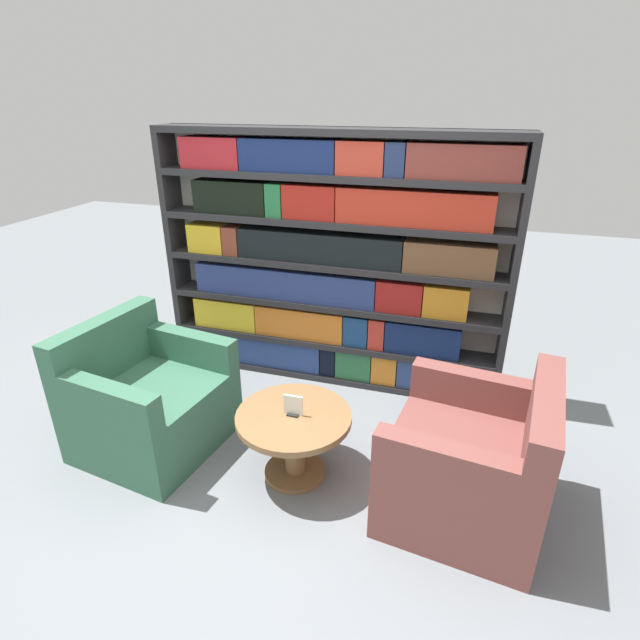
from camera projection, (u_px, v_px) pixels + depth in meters
name	position (u px, v px, depth m)	size (l,w,h in m)	color
ground_plane	(267.00, 486.00, 3.04)	(14.00, 14.00, 0.00)	slate
bookshelf	(331.00, 265.00, 3.86)	(2.70, 0.30, 1.97)	silver
armchair_left	(149.00, 403.00, 3.31)	(0.94, 0.97, 0.86)	#336047
armchair_right	(471.00, 465.00, 2.76)	(0.93, 0.96, 0.86)	brown
coffee_table	(294.00, 432.00, 3.01)	(0.70, 0.70, 0.45)	brown
table_sign	(293.00, 407.00, 2.94)	(0.12, 0.06, 0.13)	black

